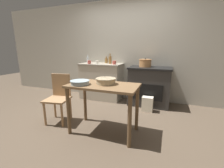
% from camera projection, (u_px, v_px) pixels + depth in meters
% --- Properties ---
extents(ground_plane, '(14.00, 14.00, 0.00)m').
position_uv_depth(ground_plane, '(103.00, 122.00, 2.80)').
color(ground_plane, brown).
extents(wall_back, '(8.00, 0.07, 2.55)m').
position_uv_depth(wall_back, '(126.00, 51.00, 3.95)').
color(wall_back, '#B2AD9E').
rests_on(wall_back, ground_plane).
extents(counter_cabinet, '(1.11, 0.58, 0.96)m').
position_uv_depth(counter_cabinet, '(101.00, 81.00, 4.06)').
color(counter_cabinet, '#B2A893').
rests_on(counter_cabinet, ground_plane).
extents(stove, '(0.98, 0.63, 0.92)m').
position_uv_depth(stove, '(149.00, 86.00, 3.60)').
color(stove, '#2D2B28').
rests_on(stove, ground_plane).
extents(work_table, '(1.08, 0.60, 0.80)m').
position_uv_depth(work_table, '(103.00, 93.00, 2.33)').
color(work_table, brown).
rests_on(work_table, ground_plane).
extents(chair, '(0.47, 0.47, 0.88)m').
position_uv_depth(chair, '(59.00, 96.00, 2.77)').
color(chair, '#A87F56').
rests_on(chair, ground_plane).
extents(flour_sack, '(0.23, 0.16, 0.32)m').
position_uv_depth(flour_sack, '(147.00, 104.00, 3.26)').
color(flour_sack, beige).
rests_on(flour_sack, ground_plane).
extents(stock_pot, '(0.29, 0.29, 0.20)m').
position_uv_depth(stock_pot, '(145.00, 63.00, 3.54)').
color(stock_pot, '#B77A47').
rests_on(stock_pot, stove).
extents(mixing_bowl_large, '(0.32, 0.32, 0.09)m').
position_uv_depth(mixing_bowl_large, '(106.00, 81.00, 2.33)').
color(mixing_bowl_large, tan).
rests_on(mixing_bowl_large, work_table).
extents(mixing_bowl_small, '(0.29, 0.29, 0.06)m').
position_uv_depth(mixing_bowl_small, '(80.00, 82.00, 2.29)').
color(mixing_bowl_small, '#93A8B2').
rests_on(mixing_bowl_small, work_table).
extents(bottle_far_left, '(0.06, 0.06, 0.23)m').
position_uv_depth(bottle_far_left, '(88.00, 60.00, 4.11)').
color(bottle_far_left, silver).
rests_on(bottle_far_left, counter_cabinet).
extents(bottle_left, '(0.08, 0.08, 0.26)m').
position_uv_depth(bottle_left, '(110.00, 60.00, 3.87)').
color(bottle_left, olive).
rests_on(bottle_left, counter_cabinet).
extents(bottle_mid_left, '(0.08, 0.08, 0.18)m').
position_uv_depth(bottle_mid_left, '(106.00, 61.00, 4.04)').
color(bottle_mid_left, olive).
rests_on(bottle_mid_left, counter_cabinet).
extents(cup_center_left, '(0.09, 0.09, 0.09)m').
position_uv_depth(cup_center_left, '(114.00, 63.00, 3.72)').
color(cup_center_left, '#B74C42').
rests_on(cup_center_left, counter_cabinet).
extents(cup_center, '(0.08, 0.08, 0.09)m').
position_uv_depth(cup_center, '(89.00, 62.00, 3.86)').
color(cup_center, '#B74C42').
rests_on(cup_center, counter_cabinet).
extents(cup_center_right, '(0.07, 0.07, 0.08)m').
position_uv_depth(cup_center_right, '(97.00, 62.00, 3.91)').
color(cup_center_right, silver).
rests_on(cup_center_right, counter_cabinet).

